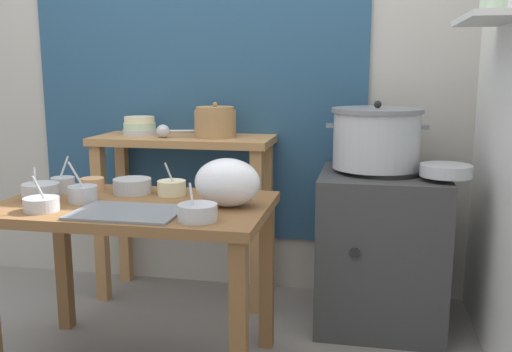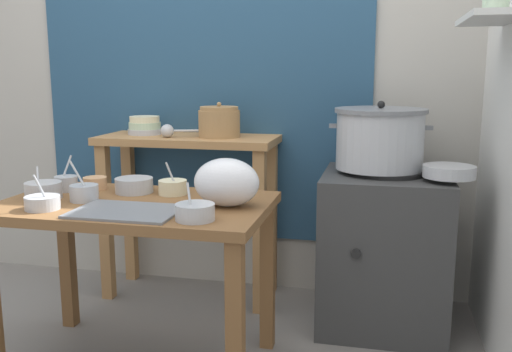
{
  "view_description": "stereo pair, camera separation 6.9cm",
  "coord_description": "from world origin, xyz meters",
  "px_view_note": "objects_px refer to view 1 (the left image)",
  "views": [
    {
      "loc": [
        0.79,
        -2.03,
        1.25
      ],
      "look_at": [
        0.36,
        0.2,
        0.82
      ],
      "focal_mm": 39.34,
      "sensor_mm": 36.0,
      "label": 1
    },
    {
      "loc": [
        0.86,
        -2.02,
        1.25
      ],
      "look_at": [
        0.36,
        0.2,
        0.82
      ],
      "focal_mm": 39.34,
      "sensor_mm": 36.0,
      "label": 2
    }
  ],
  "objects_px": {
    "prep_bowl_5": "(41,203)",
    "prep_bowl_6": "(92,184)",
    "prep_table": "(135,229)",
    "prep_bowl_2": "(198,212)",
    "wide_pan": "(446,170)",
    "prep_bowl_3": "(132,185)",
    "serving_tray": "(127,212)",
    "ladle": "(165,131)",
    "plastic_bag": "(227,183)",
    "steamer_pot": "(376,138)",
    "clay_pot": "(215,122)",
    "back_shelf_table": "(184,177)",
    "prep_bowl_1": "(172,187)",
    "stove_block": "(380,248)",
    "prep_bowl_7": "(83,193)",
    "prep_bowl_0": "(63,184)",
    "bowl_stack_enamel": "(140,126)",
    "prep_bowl_4": "(41,191)"
  },
  "relations": [
    {
      "from": "prep_bowl_5",
      "to": "prep_bowl_6",
      "type": "relative_size",
      "value": 1.35
    },
    {
      "from": "prep_table",
      "to": "prep_bowl_2",
      "type": "height_order",
      "value": "prep_bowl_2"
    },
    {
      "from": "wide_pan",
      "to": "prep_bowl_6",
      "type": "xyz_separation_m",
      "value": [
        -1.55,
        -0.32,
        -0.06
      ]
    },
    {
      "from": "prep_bowl_3",
      "to": "serving_tray",
      "type": "bearing_deg",
      "value": -69.73
    },
    {
      "from": "ladle",
      "to": "serving_tray",
      "type": "distance_m",
      "value": 0.92
    },
    {
      "from": "plastic_bag",
      "to": "prep_bowl_2",
      "type": "xyz_separation_m",
      "value": [
        -0.05,
        -0.23,
        -0.06
      ]
    },
    {
      "from": "steamer_pot",
      "to": "prep_bowl_6",
      "type": "bearing_deg",
      "value": -158.87
    },
    {
      "from": "prep_bowl_5",
      "to": "clay_pot",
      "type": "bearing_deg",
      "value": 66.64
    },
    {
      "from": "back_shelf_table",
      "to": "wide_pan",
      "type": "bearing_deg",
      "value": -11.5
    },
    {
      "from": "prep_table",
      "to": "steamer_pot",
      "type": "height_order",
      "value": "steamer_pot"
    },
    {
      "from": "plastic_bag",
      "to": "prep_bowl_1",
      "type": "distance_m",
      "value": 0.33
    },
    {
      "from": "plastic_bag",
      "to": "serving_tray",
      "type": "bearing_deg",
      "value": -151.98
    },
    {
      "from": "steamer_pot",
      "to": "prep_bowl_6",
      "type": "distance_m",
      "value": 1.35
    },
    {
      "from": "clay_pot",
      "to": "prep_bowl_3",
      "type": "xyz_separation_m",
      "value": [
        -0.21,
        -0.62,
        -0.22
      ]
    },
    {
      "from": "ladle",
      "to": "serving_tray",
      "type": "bearing_deg",
      "value": -79.09
    },
    {
      "from": "stove_block",
      "to": "ladle",
      "type": "distance_m",
      "value": 1.26
    },
    {
      "from": "plastic_bag",
      "to": "prep_bowl_2",
      "type": "distance_m",
      "value": 0.24
    },
    {
      "from": "plastic_bag",
      "to": "prep_bowl_7",
      "type": "height_order",
      "value": "plastic_bag"
    },
    {
      "from": "prep_table",
      "to": "plastic_bag",
      "type": "height_order",
      "value": "plastic_bag"
    },
    {
      "from": "serving_tray",
      "to": "prep_bowl_3",
      "type": "xyz_separation_m",
      "value": [
        -0.12,
        0.34,
        0.03
      ]
    },
    {
      "from": "serving_tray",
      "to": "prep_bowl_0",
      "type": "distance_m",
      "value": 0.53
    },
    {
      "from": "steamer_pot",
      "to": "plastic_bag",
      "type": "bearing_deg",
      "value": -131.01
    },
    {
      "from": "bowl_stack_enamel",
      "to": "wide_pan",
      "type": "height_order",
      "value": "bowl_stack_enamel"
    },
    {
      "from": "prep_bowl_1",
      "to": "prep_bowl_2",
      "type": "distance_m",
      "value": 0.45
    },
    {
      "from": "clay_pot",
      "to": "prep_bowl_0",
      "type": "relative_size",
      "value": 1.39
    },
    {
      "from": "prep_bowl_6",
      "to": "prep_bowl_7",
      "type": "relative_size",
      "value": 0.62
    },
    {
      "from": "steamer_pot",
      "to": "prep_bowl_5",
      "type": "xyz_separation_m",
      "value": [
        -1.26,
        -0.87,
        -0.18
      ]
    },
    {
      "from": "back_shelf_table",
      "to": "prep_bowl_5",
      "type": "relative_size",
      "value": 6.78
    },
    {
      "from": "serving_tray",
      "to": "prep_bowl_2",
      "type": "height_order",
      "value": "prep_bowl_2"
    },
    {
      "from": "plastic_bag",
      "to": "prep_bowl_4",
      "type": "height_order",
      "value": "plastic_bag"
    },
    {
      "from": "ladle",
      "to": "prep_bowl_1",
      "type": "relative_size",
      "value": 1.72
    },
    {
      "from": "stove_block",
      "to": "clay_pot",
      "type": "distance_m",
      "value": 1.07
    },
    {
      "from": "clay_pot",
      "to": "prep_bowl_0",
      "type": "bearing_deg",
      "value": -128.23
    },
    {
      "from": "prep_bowl_3",
      "to": "prep_bowl_4",
      "type": "distance_m",
      "value": 0.37
    },
    {
      "from": "back_shelf_table",
      "to": "prep_bowl_1",
      "type": "relative_size",
      "value": 6.61
    },
    {
      "from": "plastic_bag",
      "to": "prep_bowl_0",
      "type": "distance_m",
      "value": 0.79
    },
    {
      "from": "wide_pan",
      "to": "prep_bowl_5",
      "type": "xyz_separation_m",
      "value": [
        -1.57,
        -0.71,
        -0.06
      ]
    },
    {
      "from": "stove_block",
      "to": "prep_bowl_1",
      "type": "height_order",
      "value": "prep_bowl_1"
    },
    {
      "from": "bowl_stack_enamel",
      "to": "ladle",
      "type": "bearing_deg",
      "value": -30.58
    },
    {
      "from": "steamer_pot",
      "to": "prep_bowl_0",
      "type": "height_order",
      "value": "steamer_pot"
    },
    {
      "from": "bowl_stack_enamel",
      "to": "wide_pan",
      "type": "bearing_deg",
      "value": -10.8
    },
    {
      "from": "steamer_pot",
      "to": "plastic_bag",
      "type": "relative_size",
      "value": 1.86
    },
    {
      "from": "bowl_stack_enamel",
      "to": "prep_bowl_5",
      "type": "distance_m",
      "value": 1.03
    },
    {
      "from": "stove_block",
      "to": "prep_bowl_3",
      "type": "distance_m",
      "value": 1.24
    },
    {
      "from": "prep_bowl_0",
      "to": "prep_bowl_6",
      "type": "bearing_deg",
      "value": 31.69
    },
    {
      "from": "back_shelf_table",
      "to": "prep_bowl_0",
      "type": "xyz_separation_m",
      "value": [
        -0.34,
        -0.66,
        0.08
      ]
    },
    {
      "from": "back_shelf_table",
      "to": "prep_bowl_3",
      "type": "distance_m",
      "value": 0.62
    },
    {
      "from": "back_shelf_table",
      "to": "serving_tray",
      "type": "distance_m",
      "value": 0.96
    },
    {
      "from": "prep_bowl_0",
      "to": "prep_bowl_3",
      "type": "distance_m",
      "value": 0.31
    },
    {
      "from": "stove_block",
      "to": "clay_pot",
      "type": "xyz_separation_m",
      "value": [
        -0.87,
        0.13,
        0.6
      ]
    }
  ]
}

